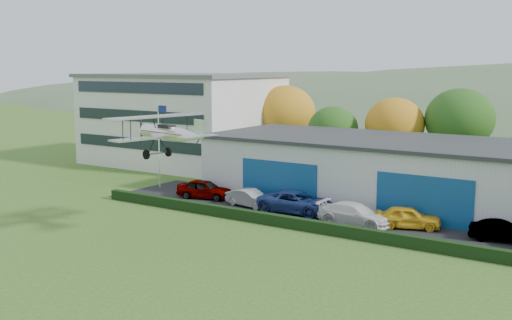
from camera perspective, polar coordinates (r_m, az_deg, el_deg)
The scene contains 14 objects.
ground at distance 29.12m, azimuth -8.81°, elevation -14.03°, with size 300.00×300.00×0.00m, color #2C611E.
apron at distance 44.95m, azimuth 12.51°, elevation -5.88°, with size 48.00×9.00×0.05m, color black.
hedge at distance 40.54m, azimuth 10.10°, elevation -6.87°, with size 46.00×0.60×0.80m, color black.
hangar at distance 50.30m, azimuth 17.57°, elevation -1.46°, with size 40.60×12.60×5.30m.
office_block at distance 71.90m, azimuth -6.87°, elevation 3.90°, with size 20.60×15.60×10.40m.
flagpole at distance 56.89m, azimuth -9.02°, elevation 2.15°, with size 1.05×0.10×8.00m.
tree_belt at distance 63.11m, azimuth 17.21°, elevation 3.26°, with size 75.70×13.22×10.12m.
car_0 at distance 52.20m, azimuth -4.86°, elevation -2.73°, with size 1.90×4.73×1.61m, color gray.
car_1 at distance 48.92m, azimuth -0.55°, elevation -3.59°, with size 1.50×4.31×1.42m, color silver.
car_2 at distance 46.98m, azimuth 3.83°, elevation -3.97°, with size 2.78×6.03×1.68m, color navy.
car_3 at distance 44.02m, azimuth 9.22°, elevation -5.02°, with size 2.18×5.35×1.55m, color silver.
car_4 at distance 43.88m, azimuth 14.04°, elevation -5.23°, with size 1.81×4.50×1.53m, color gold.
car_5 at distance 42.44m, azimuth 22.08°, elevation -6.23°, with size 1.42×4.06×1.34m, color gray.
biplane at distance 39.95m, azimuth -8.29°, elevation 2.64°, with size 6.74×7.69×2.86m.
Camera 1 is at (18.14, -19.82, 11.23)m, focal length 42.67 mm.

